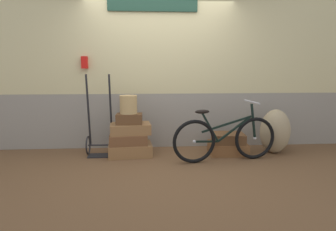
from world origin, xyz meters
The scene contains 12 objects.
ground centered at (0.00, 0.00, -0.03)m, with size 10.14×5.20×0.06m, color brown.
station_building centered at (0.01, 0.85, 1.38)m, with size 8.14×0.74×2.75m.
suitcase_0 centered at (-0.51, 0.28, 0.10)m, with size 0.68×0.43×0.20m, color olive.
suitcase_1 centered at (-0.53, 0.26, 0.28)m, with size 0.59×0.38×0.16m, color brown.
suitcase_2 centered at (-0.50, 0.30, 0.44)m, with size 0.63×0.39×0.16m, color olive.
suitcase_3 centered at (-0.51, 0.27, 0.60)m, with size 0.40×0.25×0.16m, color brown.
suitcase_4 centered at (1.09, 0.27, 0.09)m, with size 0.60×0.46×0.19m, color brown.
suitcase_5 centered at (1.09, 0.25, 0.27)m, with size 0.50×0.39×0.16m, color brown.
wicker_basket centered at (-0.52, 0.28, 0.83)m, with size 0.27×0.27×0.29m, color tan.
luggage_trolley centered at (-0.99, 0.37, 0.29)m, with size 0.44×0.37×1.30m.
burlap_sack centered at (1.88, 0.27, 0.36)m, with size 0.49×0.42×0.73m, color #9E8966.
bicycle centered at (0.94, -0.09, 0.35)m, with size 1.62×0.46×0.91m.
Camera 1 is at (-0.20, -4.17, 1.40)m, focal length 30.38 mm.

